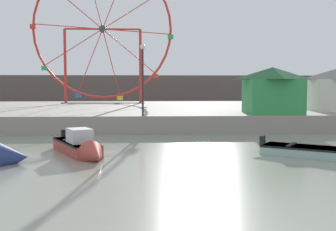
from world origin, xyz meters
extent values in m
cube|color=gray|center=(0.00, 30.23, 0.55)|extent=(110.00, 23.27, 1.10)
cube|color=#564C47|center=(0.00, 54.36, 2.20)|extent=(140.00, 3.00, 4.40)
cube|color=#B24238|center=(-5.78, 12.30, 0.26)|extent=(2.65, 3.86, 0.51)
cube|color=black|center=(-5.78, 12.30, 0.47)|extent=(2.65, 3.83, 0.08)
cone|color=#B24238|center=(-4.72, 10.17, 0.26)|extent=(1.38, 1.39, 1.03)
cube|color=black|center=(-6.66, 14.08, 0.62)|extent=(0.30, 0.29, 0.44)
cube|color=silver|center=(-5.57, 11.88, 0.81)|extent=(1.28, 1.40, 0.60)
cube|color=black|center=(-5.99, 12.72, 0.54)|extent=(0.90, 0.55, 0.06)
cube|color=#93BCAD|center=(3.74, 11.22, 0.19)|extent=(3.34, 2.90, 0.39)
cube|color=black|center=(3.74, 11.22, 0.35)|extent=(3.33, 2.90, 0.08)
cube|color=black|center=(2.38, 12.15, 0.50)|extent=(0.30, 0.31, 0.44)
cube|color=black|center=(3.42, 11.44, 0.42)|extent=(0.80, 1.07, 0.06)
cone|color=navy|center=(-7.77, 10.02, 0.23)|extent=(1.38, 1.50, 1.29)
torus|color=red|center=(-7.10, 36.73, 8.68)|extent=(14.19, 0.24, 14.19)
cylinder|color=#38383D|center=(-7.10, 36.73, 8.68)|extent=(0.70, 0.50, 0.70)
cylinder|color=red|center=(-4.42, 36.73, 6.44)|extent=(5.40, 0.08, 4.54)
cube|color=red|center=(-1.75, 36.73, 3.93)|extent=(0.56, 0.48, 0.44)
cylinder|color=red|center=(-3.62, 36.73, 8.44)|extent=(6.96, 0.08, 0.55)
cube|color=#33934C|center=(-0.14, 36.73, 7.92)|extent=(0.56, 0.48, 0.44)
cylinder|color=red|center=(-4.15, 36.73, 10.53)|extent=(5.95, 0.08, 3.77)
cylinder|color=red|center=(-9.77, 36.73, 10.92)|extent=(5.40, 0.08, 4.54)
cylinder|color=red|center=(-10.58, 36.73, 8.92)|extent=(6.96, 0.08, 0.55)
cube|color=red|center=(-14.06, 36.73, 8.87)|extent=(0.56, 0.48, 0.44)
cylinder|color=red|center=(-10.05, 36.73, 6.83)|extent=(5.95, 0.08, 3.77)
cube|color=#33934C|center=(-13.01, 36.73, 4.69)|extent=(0.56, 0.48, 0.44)
cylinder|color=red|center=(-8.40, 36.73, 5.44)|extent=(2.68, 0.08, 6.50)
cube|color=#3356B7|center=(-9.70, 36.73, 1.93)|extent=(0.56, 0.48, 0.44)
cylinder|color=red|center=(-6.25, 36.73, 5.30)|extent=(1.78, 0.08, 6.78)
cube|color=yellow|center=(-5.40, 36.73, 1.63)|extent=(0.56, 0.48, 0.44)
cylinder|color=red|center=(-10.94, 36.73, 4.89)|extent=(0.28, 0.28, 7.57)
cylinder|color=red|center=(-3.26, 36.73, 4.89)|extent=(0.28, 0.28, 7.57)
cylinder|color=red|center=(-7.10, 36.73, 8.68)|extent=(7.67, 0.18, 0.18)
cube|color=#4C4C51|center=(-7.10, 36.73, 1.14)|extent=(8.47, 1.20, 0.08)
cube|color=#33934C|center=(5.46, 20.50, 2.22)|extent=(3.52, 3.62, 2.23)
pyramid|color=#1C512A|center=(5.46, 20.50, 3.71)|extent=(3.87, 3.98, 0.80)
cylinder|color=#2D2D33|center=(-2.93, 19.15, 3.10)|extent=(0.12, 0.12, 4.00)
sphere|color=#F2EACC|center=(-2.93, 19.15, 5.24)|extent=(0.32, 0.32, 0.32)
camera|label=1|loc=(-2.78, -5.22, 2.92)|focal=43.11mm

